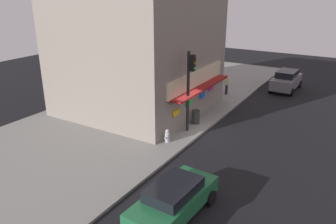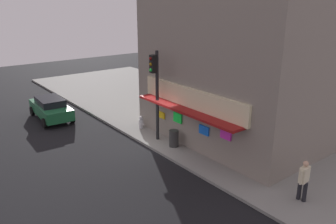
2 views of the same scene
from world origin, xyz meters
name	(u,v)px [view 2 (image 2 of 2)]	position (x,y,z in m)	size (l,w,h in m)	color
ground_plane	(146,147)	(0.00, 0.00, 0.00)	(61.00, 61.00, 0.00)	black
sidewalk	(220,123)	(0.00, 5.77, 0.07)	(40.67, 11.54, 0.14)	gray
corner_building	(252,64)	(1.97, 6.09, 4.19)	(9.84, 10.00, 8.11)	gray
traffic_light	(156,84)	(-0.21, 0.84, 3.35)	(0.32, 0.58, 5.00)	black
fire_hydrant	(141,122)	(-2.24, 1.18, 0.51)	(0.53, 0.29, 0.78)	#B2B2B7
trash_can	(174,138)	(1.14, 1.05, 0.59)	(0.52, 0.52, 0.91)	#2D2D2D
pedestrian	(304,179)	(8.26, 1.75, 1.08)	(0.40, 0.62, 1.70)	black
potted_plant_by_doorway	(177,126)	(-0.25, 2.38, 0.59)	(0.51, 0.51, 0.89)	#59595B
parked_car_green	(51,108)	(-7.73, -2.45, 0.77)	(4.41, 2.16, 1.47)	#1E6038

